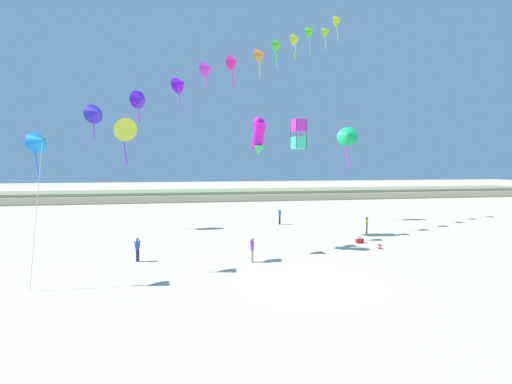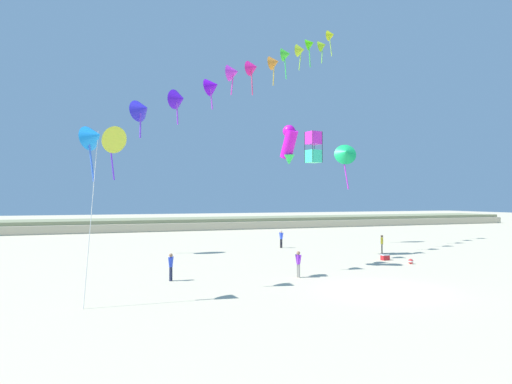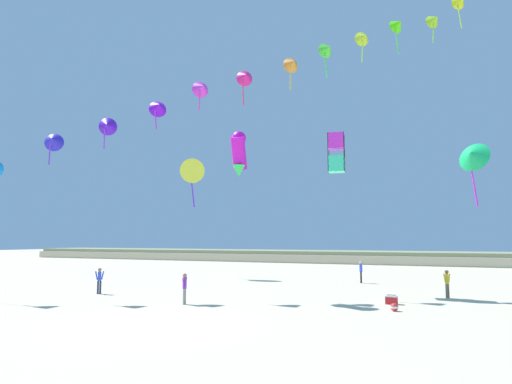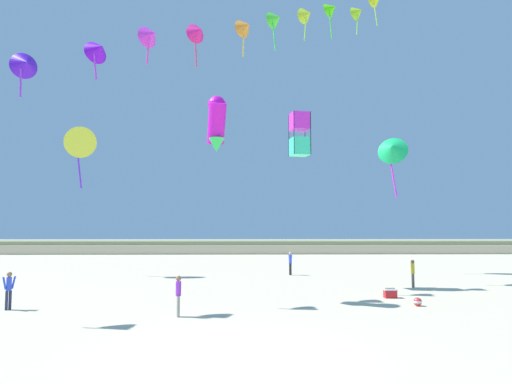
# 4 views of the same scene
# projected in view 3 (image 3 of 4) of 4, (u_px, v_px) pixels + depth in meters

# --- Properties ---
(ground_plane) EXTENTS (240.00, 240.00, 0.00)m
(ground_plane) POSITION_uv_depth(u_px,v_px,m) (162.00, 324.00, 17.34)
(ground_plane) COLOR beige
(dune_ridge) EXTENTS (120.00, 10.52, 1.60)m
(dune_ridge) POSITION_uv_depth(u_px,v_px,m) (382.00, 257.00, 62.44)
(dune_ridge) COLOR beige
(dune_ridge) RESTS_ON ground
(person_near_left) EXTENTS (0.41, 0.45, 1.53)m
(person_near_left) POSITION_uv_depth(u_px,v_px,m) (99.00, 279.00, 27.17)
(person_near_left) COLOR #282D4C
(person_near_left) RESTS_ON ground
(person_near_right) EXTENTS (0.39, 0.47, 1.53)m
(person_near_right) POSITION_uv_depth(u_px,v_px,m) (447.00, 282.00, 25.16)
(person_near_right) COLOR #726656
(person_near_right) RESTS_ON ground
(person_mid_center) EXTENTS (0.24, 0.57, 1.63)m
(person_mid_center) POSITION_uv_depth(u_px,v_px,m) (361.00, 270.00, 33.90)
(person_mid_center) COLOR black
(person_mid_center) RESTS_ON ground
(person_far_left) EXTENTS (0.21, 0.54, 1.53)m
(person_far_left) POSITION_uv_depth(u_px,v_px,m) (185.00, 286.00, 22.78)
(person_far_left) COLOR gray
(person_far_left) RESTS_ON ground
(kite_banner_string) EXTENTS (25.91, 22.93, 22.74)m
(kite_banner_string) POSITION_uv_depth(u_px,v_px,m) (269.00, 70.00, 31.12)
(kite_banner_string) COLOR #178AEF
(large_kite_low_lead) EXTENTS (1.11, 1.63, 2.65)m
(large_kite_low_lead) POSITION_uv_depth(u_px,v_px,m) (239.00, 152.00, 26.38)
(large_kite_low_lead) COLOR #DA13C7
(large_kite_mid_trail) EXTENTS (2.66, 2.29, 4.91)m
(large_kite_mid_trail) POSITION_uv_depth(u_px,v_px,m) (472.00, 155.00, 32.77)
(large_kite_mid_trail) COLOR #1AC766
(large_kite_high_solo) EXTENTS (1.21, 1.21, 2.48)m
(large_kite_high_solo) POSITION_uv_depth(u_px,v_px,m) (336.00, 153.00, 28.97)
(large_kite_high_solo) COLOR #3BF1AE
(large_kite_outer_drift) EXTENTS (2.56, 2.13, 4.53)m
(large_kite_outer_drift) POSITION_uv_depth(u_px,v_px,m) (193.00, 170.00, 41.29)
(large_kite_outer_drift) COLOR #D6E136
(beach_cooler) EXTENTS (0.58, 0.41, 0.46)m
(beach_cooler) POSITION_uv_depth(u_px,v_px,m) (392.00, 300.00, 22.78)
(beach_cooler) COLOR red
(beach_cooler) RESTS_ON ground
(beach_ball) EXTENTS (0.36, 0.36, 0.36)m
(beach_ball) POSITION_uv_depth(u_px,v_px,m) (394.00, 307.00, 20.54)
(beach_ball) COLOR red
(beach_ball) RESTS_ON ground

